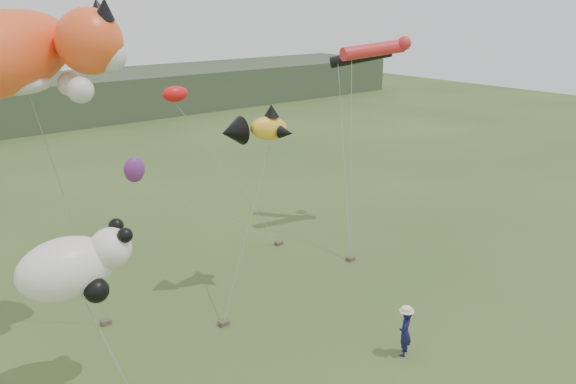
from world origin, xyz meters
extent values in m
plane|color=#385123|center=(0.00, 0.00, 0.00)|extent=(120.00, 120.00, 0.00)
imported|color=#121244|center=(0.97, -1.42, 0.79)|extent=(0.69, 0.61, 1.58)
cube|color=brown|center=(-5.69, 6.25, 0.08)|extent=(0.32, 0.26, 0.16)
cube|color=brown|center=(-2.53, 3.63, 0.08)|extent=(0.32, 0.26, 0.16)
cube|color=brown|center=(4.58, 4.54, 0.08)|extent=(0.32, 0.26, 0.16)
cube|color=brown|center=(3.19, 7.83, 0.08)|extent=(0.32, 0.26, 0.16)
ellipsoid|color=#FF5420|center=(-7.47, 7.08, 9.20)|extent=(5.99, 4.73, 3.15)
sphere|color=#FF5420|center=(-5.29, 5.99, 9.53)|extent=(1.96, 1.96, 1.96)
cone|color=black|center=(-4.97, 5.45, 10.45)|extent=(0.61, 0.74, 0.74)
cone|color=black|center=(-4.75, 6.54, 10.45)|extent=(0.61, 0.70, 0.69)
sphere|color=silver|center=(-4.86, 5.67, 9.09)|extent=(0.98, 0.98, 0.98)
ellipsoid|color=silver|center=(-7.25, 6.75, 8.33)|extent=(1.91, 0.96, 0.60)
sphere|color=silver|center=(-5.95, 5.34, 8.22)|extent=(0.76, 0.76, 0.76)
sphere|color=silver|center=(-5.73, 6.86, 8.22)|extent=(0.76, 0.76, 0.76)
ellipsoid|color=yellow|center=(0.51, 4.93, 6.32)|extent=(1.72, 0.69, 1.10)
cone|color=black|center=(-0.87, 5.28, 6.32)|extent=(0.81, 1.04, 1.03)
cone|color=black|center=(0.63, 4.93, 6.95)|extent=(0.57, 0.57, 0.46)
cone|color=black|center=(0.86, 4.36, 6.20)|extent=(0.61, 0.64, 0.46)
cone|color=black|center=(0.86, 5.51, 6.20)|extent=(0.61, 0.64, 0.46)
cylinder|color=black|center=(8.32, 7.99, 8.22)|extent=(2.25, 2.66, 1.14)
sphere|color=black|center=(9.63, 7.52, 8.46)|extent=(0.58, 0.58, 0.58)
cylinder|color=red|center=(8.12, 7.02, 8.61)|extent=(3.38, 1.32, 0.89)
sphere|color=red|center=(9.60, 6.49, 8.87)|extent=(0.66, 0.66, 0.66)
ellipsoid|color=white|center=(-7.56, 3.38, 3.80)|extent=(2.61, 1.74, 1.74)
sphere|color=white|center=(-6.40, 3.09, 4.18)|extent=(1.16, 1.16, 1.16)
sphere|color=black|center=(-6.11, 2.70, 4.62)|extent=(0.43, 0.43, 0.43)
sphere|color=black|center=(-6.01, 3.52, 4.62)|extent=(0.43, 0.43, 0.43)
sphere|color=black|center=(-7.08, 2.60, 3.31)|extent=(0.68, 0.68, 0.68)
sphere|color=black|center=(-8.33, 3.67, 3.41)|extent=(0.68, 0.68, 0.68)
ellipsoid|color=red|center=(0.02, 10.99, 6.90)|extent=(1.18, 0.69, 0.69)
ellipsoid|color=#6B2879|center=(-2.09, 11.10, 3.86)|extent=(0.92, 0.62, 1.13)
camera|label=1|loc=(-11.52, -10.98, 10.52)|focal=35.00mm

